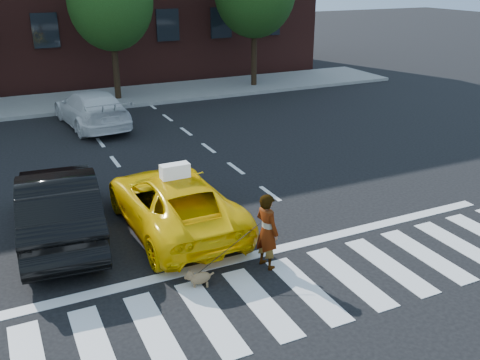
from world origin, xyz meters
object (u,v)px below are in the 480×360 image
object	(u,v)px
taxi	(174,201)
woman	(267,231)
white_suv	(91,109)
dog	(198,278)
black_sedan	(59,205)

from	to	relation	value
taxi	woman	xyz separation A→B (m)	(1.11, -2.50, 0.14)
woman	taxi	bearing A→B (deg)	10.58
white_suv	dog	world-z (taller)	white_suv
white_suv	woman	bearing A→B (deg)	89.42
taxi	dog	size ratio (longest dim) A/B	8.47
taxi	black_sedan	bearing A→B (deg)	-15.90
black_sedan	dog	world-z (taller)	black_sedan
taxi	woman	world-z (taller)	woman
white_suv	black_sedan	bearing A→B (deg)	68.89
woman	dog	size ratio (longest dim) A/B	2.84
black_sedan	woman	world-z (taller)	woman
black_sedan	woman	size ratio (longest dim) A/B	2.96
black_sedan	dog	size ratio (longest dim) A/B	8.42
black_sedan	woman	xyz separation A→B (m)	(3.58, -3.16, 0.02)
woman	dog	distance (m)	1.66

